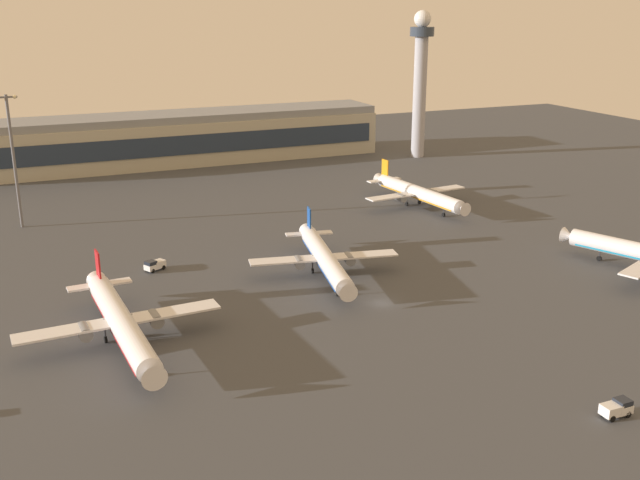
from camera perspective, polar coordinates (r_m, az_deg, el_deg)
ground_plane at (r=132.99m, az=4.76°, el=-4.84°), size 416.00×416.00×0.00m
terminal_building at (r=252.70m, az=-10.62°, el=7.68°), size 133.64×22.40×16.40m
control_tower at (r=257.40m, az=7.69°, el=12.41°), size 8.00×8.00×48.58m
airplane_terminal_side at (r=119.53m, az=-15.03°, el=-6.05°), size 31.73×40.77×10.45m
airplane_taxiway_distant at (r=144.40m, az=0.35°, el=-1.37°), size 29.31×37.44×9.66m
airplane_far_stand at (r=195.46m, az=7.49°, el=3.60°), size 29.57×37.91×9.72m
cargo_loader at (r=151.46m, az=-12.56°, el=-1.88°), size 4.58×3.68×2.25m
maintenance_van at (r=105.26m, az=21.78°, el=-11.87°), size 4.16×2.05×2.25m
apron_light_east at (r=186.65m, az=-22.44°, el=6.08°), size 4.80×0.90×31.16m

